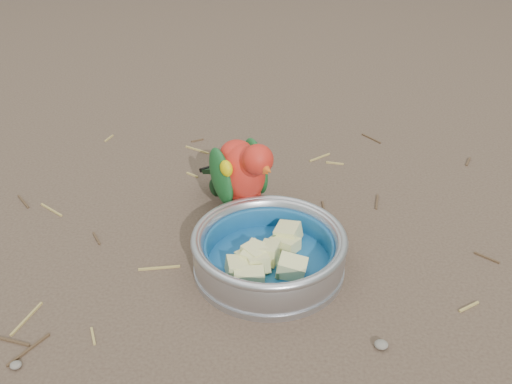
# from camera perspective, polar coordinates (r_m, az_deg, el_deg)

# --- Properties ---
(ground) EXTENTS (60.00, 60.00, 0.00)m
(ground) POSITION_cam_1_polar(r_m,az_deg,el_deg) (0.88, 0.34, -5.69)
(ground) COLOR #4E3C2F
(food_bowl) EXTENTS (0.22, 0.22, 0.02)m
(food_bowl) POSITION_cam_1_polar(r_m,az_deg,el_deg) (0.84, 1.29, -7.31)
(food_bowl) COLOR #B2B2BA
(food_bowl) RESTS_ON ground
(bowl_wall) EXTENTS (0.22, 0.22, 0.04)m
(bowl_wall) POSITION_cam_1_polar(r_m,az_deg,el_deg) (0.82, 1.31, -5.68)
(bowl_wall) COLOR #B2B2BA
(bowl_wall) RESTS_ON food_bowl
(fruit_wedges) EXTENTS (0.13, 0.13, 0.03)m
(fruit_wedges) POSITION_cam_1_polar(r_m,az_deg,el_deg) (0.83, 1.31, -6.07)
(fruit_wedges) COLOR #E2DF8E
(fruit_wedges) RESTS_ON food_bowl
(lory_parrot) EXTENTS (0.18, 0.20, 0.15)m
(lory_parrot) POSITION_cam_1_polar(r_m,az_deg,el_deg) (0.91, -1.35, 1.25)
(lory_parrot) COLOR red
(lory_parrot) RESTS_ON ground
(ground_debris) EXTENTS (0.90, 0.80, 0.01)m
(ground_debris) POSITION_cam_1_polar(r_m,az_deg,el_deg) (0.95, -1.29, -2.54)
(ground_debris) COLOR #A78D48
(ground_debris) RESTS_ON ground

